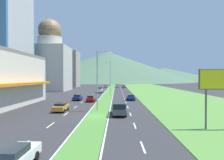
% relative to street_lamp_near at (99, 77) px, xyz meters
% --- Properties ---
extents(ground_plane, '(600.00, 600.00, 0.00)m').
position_rel_street_lamp_near_xyz_m(ground_plane, '(0.18, -4.70, -5.87)').
color(ground_plane, '#2D2D30').
extents(grass_median, '(3.20, 240.00, 0.06)m').
position_rel_street_lamp_near_xyz_m(grass_median, '(0.18, 55.30, -5.84)').
color(grass_median, '#477F33').
rests_on(grass_median, ground_plane).
extents(grass_verge_right, '(24.00, 240.00, 0.06)m').
position_rel_street_lamp_near_xyz_m(grass_verge_right, '(20.78, 55.30, -5.84)').
color(grass_verge_right, '#518438').
rests_on(grass_verge_right, ground_plane).
extents(lane_dash_left_1, '(0.16, 2.80, 0.01)m').
position_rel_street_lamp_near_xyz_m(lane_dash_left_1, '(-4.92, -17.44, -5.86)').
color(lane_dash_left_1, silver).
rests_on(lane_dash_left_1, ground_plane).
extents(lane_dash_left_2, '(0.16, 2.80, 0.01)m').
position_rel_street_lamp_near_xyz_m(lane_dash_left_2, '(-4.92, -10.18, -5.86)').
color(lane_dash_left_2, silver).
rests_on(lane_dash_left_2, ground_plane).
extents(lane_dash_left_3, '(0.16, 2.80, 0.01)m').
position_rel_street_lamp_near_xyz_m(lane_dash_left_3, '(-4.92, -2.92, -5.86)').
color(lane_dash_left_3, silver).
rests_on(lane_dash_left_3, ground_plane).
extents(lane_dash_left_4, '(0.16, 2.80, 0.01)m').
position_rel_street_lamp_near_xyz_m(lane_dash_left_4, '(-4.92, 4.35, -5.86)').
color(lane_dash_left_4, silver).
rests_on(lane_dash_left_4, ground_plane).
extents(lane_dash_left_5, '(0.16, 2.80, 0.01)m').
position_rel_street_lamp_near_xyz_m(lane_dash_left_5, '(-4.92, 11.61, -5.86)').
color(lane_dash_left_5, silver).
rests_on(lane_dash_left_5, ground_plane).
extents(lane_dash_left_6, '(0.16, 2.80, 0.01)m').
position_rel_street_lamp_near_xyz_m(lane_dash_left_6, '(-4.92, 18.87, -5.86)').
color(lane_dash_left_6, silver).
rests_on(lane_dash_left_6, ground_plane).
extents(lane_dash_left_7, '(0.16, 2.80, 0.01)m').
position_rel_street_lamp_near_xyz_m(lane_dash_left_7, '(-4.92, 26.13, -5.86)').
color(lane_dash_left_7, silver).
rests_on(lane_dash_left_7, ground_plane).
extents(lane_dash_left_8, '(0.16, 2.80, 0.01)m').
position_rel_street_lamp_near_xyz_m(lane_dash_left_8, '(-4.92, 33.39, -5.86)').
color(lane_dash_left_8, silver).
rests_on(lane_dash_left_8, ground_plane).
extents(lane_dash_left_9, '(0.16, 2.80, 0.01)m').
position_rel_street_lamp_near_xyz_m(lane_dash_left_9, '(-4.92, 40.66, -5.86)').
color(lane_dash_left_9, silver).
rests_on(lane_dash_left_9, ground_plane).
extents(lane_dash_left_10, '(0.16, 2.80, 0.01)m').
position_rel_street_lamp_near_xyz_m(lane_dash_left_10, '(-4.92, 47.92, -5.86)').
color(lane_dash_left_10, silver).
rests_on(lane_dash_left_10, ground_plane).
extents(lane_dash_left_11, '(0.16, 2.80, 0.01)m').
position_rel_street_lamp_near_xyz_m(lane_dash_left_11, '(-4.92, 55.18, -5.86)').
color(lane_dash_left_11, silver).
rests_on(lane_dash_left_11, ground_plane).
extents(lane_dash_left_12, '(0.16, 2.80, 0.01)m').
position_rel_street_lamp_near_xyz_m(lane_dash_left_12, '(-4.92, 62.44, -5.86)').
color(lane_dash_left_12, silver).
rests_on(lane_dash_left_12, ground_plane).
extents(lane_dash_left_13, '(0.16, 2.80, 0.01)m').
position_rel_street_lamp_near_xyz_m(lane_dash_left_13, '(-4.92, 69.70, -5.86)').
color(lane_dash_left_13, silver).
rests_on(lane_dash_left_13, ground_plane).
extents(lane_dash_left_14, '(0.16, 2.80, 0.01)m').
position_rel_street_lamp_near_xyz_m(lane_dash_left_14, '(-4.92, 76.96, -5.86)').
color(lane_dash_left_14, silver).
rests_on(lane_dash_left_14, ground_plane).
extents(lane_dash_right_1, '(0.16, 2.80, 0.01)m').
position_rel_street_lamp_near_xyz_m(lane_dash_right_1, '(5.28, -17.44, -5.86)').
color(lane_dash_right_1, silver).
rests_on(lane_dash_right_1, ground_plane).
extents(lane_dash_right_2, '(0.16, 2.80, 0.01)m').
position_rel_street_lamp_near_xyz_m(lane_dash_right_2, '(5.28, -10.18, -5.86)').
color(lane_dash_right_2, silver).
rests_on(lane_dash_right_2, ground_plane).
extents(lane_dash_right_3, '(0.16, 2.80, 0.01)m').
position_rel_street_lamp_near_xyz_m(lane_dash_right_3, '(5.28, -2.92, -5.86)').
color(lane_dash_right_3, silver).
rests_on(lane_dash_right_3, ground_plane).
extents(lane_dash_right_4, '(0.16, 2.80, 0.01)m').
position_rel_street_lamp_near_xyz_m(lane_dash_right_4, '(5.28, 4.35, -5.86)').
color(lane_dash_right_4, silver).
rests_on(lane_dash_right_4, ground_plane).
extents(lane_dash_right_5, '(0.16, 2.80, 0.01)m').
position_rel_street_lamp_near_xyz_m(lane_dash_right_5, '(5.28, 11.61, -5.86)').
color(lane_dash_right_5, silver).
rests_on(lane_dash_right_5, ground_plane).
extents(lane_dash_right_6, '(0.16, 2.80, 0.01)m').
position_rel_street_lamp_near_xyz_m(lane_dash_right_6, '(5.28, 18.87, -5.86)').
color(lane_dash_right_6, silver).
rests_on(lane_dash_right_6, ground_plane).
extents(lane_dash_right_7, '(0.16, 2.80, 0.01)m').
position_rel_street_lamp_near_xyz_m(lane_dash_right_7, '(5.28, 26.13, -5.86)').
color(lane_dash_right_7, silver).
rests_on(lane_dash_right_7, ground_plane).
extents(lane_dash_right_8, '(0.16, 2.80, 0.01)m').
position_rel_street_lamp_near_xyz_m(lane_dash_right_8, '(5.28, 33.39, -5.86)').
color(lane_dash_right_8, silver).
rests_on(lane_dash_right_8, ground_plane).
extents(lane_dash_right_9, '(0.16, 2.80, 0.01)m').
position_rel_street_lamp_near_xyz_m(lane_dash_right_9, '(5.28, 40.66, -5.86)').
color(lane_dash_right_9, silver).
rests_on(lane_dash_right_9, ground_plane).
extents(lane_dash_right_10, '(0.16, 2.80, 0.01)m').
position_rel_street_lamp_near_xyz_m(lane_dash_right_10, '(5.28, 47.92, -5.86)').
color(lane_dash_right_10, silver).
rests_on(lane_dash_right_10, ground_plane).
extents(lane_dash_right_11, '(0.16, 2.80, 0.01)m').
position_rel_street_lamp_near_xyz_m(lane_dash_right_11, '(5.28, 55.18, -5.86)').
color(lane_dash_right_11, silver).
rests_on(lane_dash_right_11, ground_plane).
extents(lane_dash_right_12, '(0.16, 2.80, 0.01)m').
position_rel_street_lamp_near_xyz_m(lane_dash_right_12, '(5.28, 62.44, -5.86)').
color(lane_dash_right_12, silver).
rests_on(lane_dash_right_12, ground_plane).
extents(lane_dash_right_13, '(0.16, 2.80, 0.01)m').
position_rel_street_lamp_near_xyz_m(lane_dash_right_13, '(5.28, 69.70, -5.86)').
color(lane_dash_right_13, silver).
rests_on(lane_dash_right_13, ground_plane).
extents(lane_dash_right_14, '(0.16, 2.80, 0.01)m').
position_rel_street_lamp_near_xyz_m(lane_dash_right_14, '(5.28, 76.96, -5.86)').
color(lane_dash_right_14, silver).
rests_on(lane_dash_right_14, ground_plane).
extents(edge_line_median_left, '(0.16, 240.00, 0.01)m').
position_rel_street_lamp_near_xyz_m(edge_line_median_left, '(-1.57, 55.30, -5.86)').
color(edge_line_median_left, silver).
rests_on(edge_line_median_left, ground_plane).
extents(edge_line_median_right, '(0.16, 240.00, 0.01)m').
position_rel_street_lamp_near_xyz_m(edge_line_median_right, '(1.93, 55.30, -5.86)').
color(edge_line_median_right, silver).
rests_on(edge_line_median_right, ground_plane).
extents(domed_building, '(16.00, 16.00, 31.08)m').
position_rel_street_lamp_near_xyz_m(domed_building, '(-25.91, 51.49, 7.06)').
color(domed_building, '#B7B2A8').
rests_on(domed_building, ground_plane).
extents(midrise_colored, '(13.54, 13.54, 21.24)m').
position_rel_street_lamp_near_xyz_m(midrise_colored, '(-26.78, 84.56, 4.76)').
color(midrise_colored, '#9E9384').
rests_on(midrise_colored, ground_plane).
extents(hill_far_left, '(227.67, 227.67, 38.56)m').
position_rel_street_lamp_near_xyz_m(hill_far_left, '(-94.18, 235.22, 13.41)').
color(hill_far_left, '#47664C').
rests_on(hill_far_left, ground_plane).
extents(hill_far_center, '(228.63, 228.63, 40.87)m').
position_rel_street_lamp_near_xyz_m(hill_far_center, '(-8.80, 240.67, 14.57)').
color(hill_far_center, '#47664C').
rests_on(hill_far_center, ground_plane).
extents(hill_far_right, '(178.12, 178.12, 20.43)m').
position_rel_street_lamp_near_xyz_m(hill_far_right, '(76.64, 277.23, 4.35)').
color(hill_far_right, '#47664C').
rests_on(hill_far_right, ground_plane).
extents(street_lamp_near, '(2.57, 0.36, 10.38)m').
position_rel_street_lamp_near_xyz_m(street_lamp_near, '(0.00, 0.00, 0.00)').
color(street_lamp_near, '#99999E').
rests_on(street_lamp_near, ground_plane).
extents(street_lamp_mid, '(3.28, 0.43, 10.73)m').
position_rel_street_lamp_near_xyz_m(street_lamp_mid, '(0.79, 28.01, 0.26)').
color(street_lamp_mid, '#99999E').
rests_on(street_lamp_mid, ground_plane).
extents(billboard_roadside, '(5.00, 0.28, 6.74)m').
position_rel_street_lamp_near_xyz_m(billboard_roadside, '(14.69, -11.82, -0.69)').
color(billboard_roadside, '#4C4C51').
rests_on(billboard_roadside, ground_plane).
extents(car_0, '(1.93, 4.28, 1.50)m').
position_rel_street_lamp_near_xyz_m(car_0, '(-6.74, 15.60, -5.10)').
color(car_0, navy).
rests_on(car_0, ground_plane).
extents(car_1, '(1.85, 4.17, 1.51)m').
position_rel_street_lamp_near_xyz_m(car_1, '(-3.04, 13.07, -5.11)').
color(car_1, maroon).
rests_on(car_1, ground_plane).
extents(car_2, '(1.95, 4.79, 1.51)m').
position_rel_street_lamp_near_xyz_m(car_2, '(-3.40, -21.80, -5.09)').
color(car_2, silver).
rests_on(car_2, ground_plane).
extents(car_3, '(2.00, 4.28, 1.44)m').
position_rel_street_lamp_near_xyz_m(car_3, '(-6.42, -0.54, -5.12)').
color(car_3, '#C6842D').
rests_on(car_3, ground_plane).
extents(car_4, '(1.86, 4.52, 1.39)m').
position_rel_street_lamp_near_xyz_m(car_4, '(-3.14, 77.39, -5.14)').
color(car_4, '#B2B2B7').
rests_on(car_4, ground_plane).
extents(car_5, '(1.90, 4.43, 1.53)m').
position_rel_street_lamp_near_xyz_m(car_5, '(7.11, 74.06, -5.09)').
color(car_5, slate).
rests_on(car_5, ground_plane).
extents(car_6, '(1.97, 4.33, 1.59)m').
position_rel_street_lamp_near_xyz_m(car_6, '(3.39, 80.15, -5.06)').
color(car_6, silver).
rests_on(car_6, ground_plane).
extents(car_7, '(1.97, 4.76, 1.38)m').
position_rel_street_lamp_near_xyz_m(car_7, '(6.74, 16.61, -5.15)').
color(car_7, navy).
rests_on(car_7, ground_plane).
extents(pickup_truck_0, '(2.18, 5.40, 2.00)m').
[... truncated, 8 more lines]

